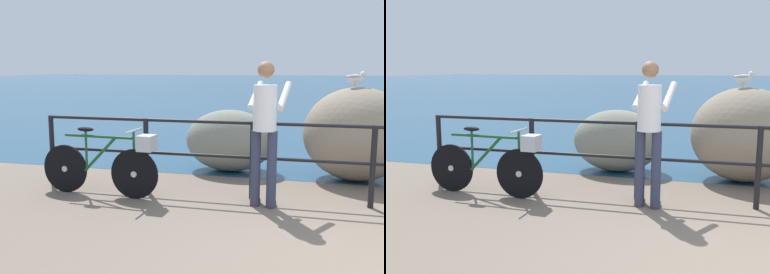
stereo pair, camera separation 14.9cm
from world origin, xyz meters
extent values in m
cube|color=#756656|center=(0.00, 20.00, -0.05)|extent=(120.00, 120.00, 0.10)
cube|color=navy|center=(0.00, 48.02, 0.00)|extent=(120.00, 90.00, 0.01)
cylinder|color=black|center=(-4.38, 1.93, 0.51)|extent=(0.07, 0.07, 1.02)
cylinder|color=black|center=(-2.92, 1.93, 0.51)|extent=(0.07, 0.07, 1.02)
cylinder|color=black|center=(-1.46, 1.93, 0.51)|extent=(0.07, 0.07, 1.02)
cylinder|color=black|center=(0.00, 1.93, 0.51)|extent=(0.07, 0.07, 1.02)
cylinder|color=black|center=(0.00, 1.93, 1.00)|extent=(8.76, 0.04, 0.04)
cylinder|color=black|center=(0.00, 1.93, 0.55)|extent=(8.76, 0.04, 0.04)
cylinder|color=black|center=(-3.98, 1.60, 0.33)|extent=(0.66, 0.07, 0.66)
cylinder|color=#B7BCC6|center=(-3.98, 1.60, 0.33)|extent=(0.08, 0.06, 0.08)
cylinder|color=black|center=(-2.95, 1.55, 0.33)|extent=(0.66, 0.07, 0.66)
cylinder|color=#B7BCC6|center=(-2.95, 1.55, 0.33)|extent=(0.08, 0.06, 0.08)
cylinder|color=#194C23|center=(-3.47, 1.58, 0.80)|extent=(0.99, 0.09, 0.04)
cylinder|color=#194C23|center=(-3.44, 1.58, 0.57)|extent=(0.50, 0.07, 0.50)
cylinder|color=#194C23|center=(-3.65, 1.59, 0.59)|extent=(0.03, 0.03, 0.53)
ellipsoid|color=black|center=(-3.65, 1.59, 0.89)|extent=(0.24, 0.11, 0.06)
cylinder|color=#194C23|center=(-2.95, 1.55, 0.62)|extent=(0.03, 0.03, 0.57)
cylinder|color=#B7BCC6|center=(-2.95, 1.55, 0.90)|extent=(0.05, 0.48, 0.03)
cube|color=#B7BCC6|center=(-2.77, 1.54, 0.75)|extent=(0.21, 0.25, 0.20)
cylinder|color=#333851|center=(-1.38, 1.64, 0.47)|extent=(0.12, 0.12, 0.95)
ellipsoid|color=#513319|center=(-1.37, 1.70, 0.04)|extent=(0.14, 0.27, 0.08)
cylinder|color=#333851|center=(-1.18, 1.61, 0.47)|extent=(0.12, 0.12, 0.95)
ellipsoid|color=#513319|center=(-1.18, 1.67, 0.04)|extent=(0.14, 0.27, 0.08)
cylinder|color=white|center=(-1.28, 1.63, 1.23)|extent=(0.28, 0.28, 0.55)
sphere|color=#9E7051|center=(-1.28, 1.63, 1.68)|extent=(0.20, 0.20, 0.20)
cylinder|color=white|center=(-1.43, 1.89, 1.36)|extent=(0.15, 0.52, 0.34)
cylinder|color=white|center=(-1.07, 1.84, 1.36)|extent=(0.15, 0.52, 0.34)
ellipsoid|color=gray|center=(-0.06, 3.35, 0.71)|extent=(1.60, 1.42, 1.41)
ellipsoid|color=gray|center=(-2.03, 3.47, 0.51)|extent=(1.46, 1.04, 1.02)
cylinder|color=gold|center=(-0.15, 3.36, 1.44)|extent=(0.01, 0.01, 0.06)
cylinder|color=gold|center=(-0.13, 3.32, 1.44)|extent=(0.01, 0.01, 0.06)
ellipsoid|color=white|center=(-0.14, 3.34, 1.54)|extent=(0.28, 0.20, 0.13)
ellipsoid|color=#9E9EA3|center=(-0.16, 3.33, 1.57)|extent=(0.27, 0.20, 0.06)
sphere|color=white|center=(-0.03, 3.38, 1.61)|extent=(0.08, 0.08, 0.08)
cone|color=gold|center=(0.02, 3.40, 1.60)|extent=(0.06, 0.04, 0.02)
camera|label=1|loc=(-0.76, -3.76, 1.71)|focal=41.92mm
camera|label=2|loc=(-0.61, -3.72, 1.71)|focal=41.92mm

